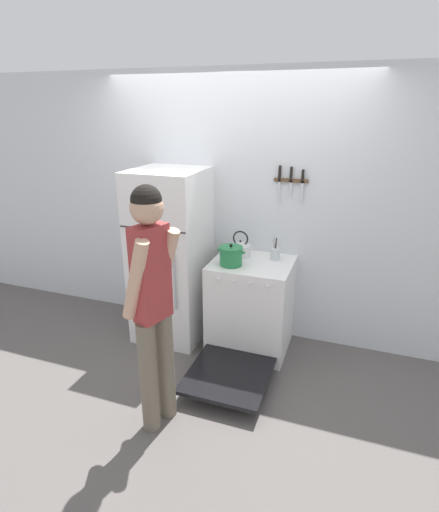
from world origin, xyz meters
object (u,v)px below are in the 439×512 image
Objects in this scene: tea_kettle at (240,248)px; utensil_jar at (275,253)px; stove_range at (250,307)px; person at (153,299)px; refrigerator at (171,256)px; dutch_oven_pot at (231,256)px.

utensil_jar is (0.33, 0.01, -0.01)m from tea_kettle.
person is (-0.36, -1.16, 0.58)m from stove_range.
refrigerator is 1.27m from person.
tea_kettle is at bearing -178.98° from utensil_jar.
refrigerator is 1.26× the size of stove_range.
utensil_jar is (0.35, 0.26, -0.02)m from dutch_oven_pot.
refrigerator is 0.67m from dutch_oven_pot.
tea_kettle is at bearing 87.11° from dutch_oven_pot.
refrigerator reaches higher than dutch_oven_pot.
person reaches higher than stove_range.
dutch_oven_pot is (-0.16, -0.09, 0.53)m from stove_range.
refrigerator is at bearing 178.70° from stove_range.
dutch_oven_pot is at bearing -143.16° from utensil_jar.
stove_range is at bearing -136.87° from utensil_jar.
stove_range is 0.75× the size of person.
person is (0.45, -1.18, 0.17)m from refrigerator.
utensil_jar is at bearing -5.40° from person.
stove_range is at bearing -0.52° from person.
dutch_oven_pot is 0.14× the size of person.
utensil_jar reaches higher than dutch_oven_pot.
person is (-0.55, -1.33, 0.07)m from utensil_jar.
tea_kettle is (-0.15, 0.16, 0.52)m from stove_range.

